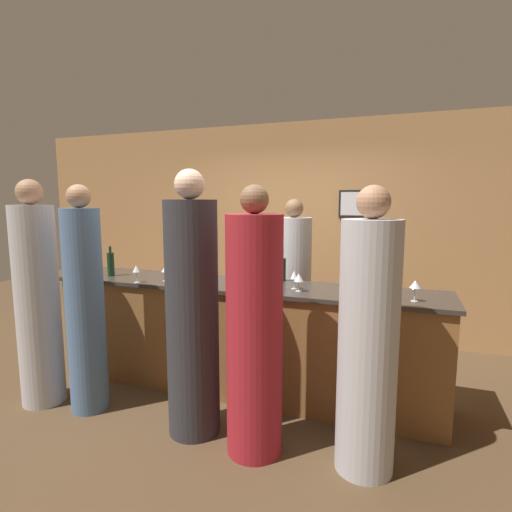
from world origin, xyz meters
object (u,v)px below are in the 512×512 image
at_px(bartender, 293,291).
at_px(wine_bottle_2, 282,269).
at_px(guest_2, 368,343).
at_px(guest_3, 254,333).
at_px(guest_1, 85,307).
at_px(guest_0, 192,315).
at_px(wine_bottle_0, 111,264).
at_px(wine_bottle_1, 256,268).
at_px(guest_4, 38,301).

relative_size(bartender, wine_bottle_2, 5.97).
distance_m(bartender, guest_2, 1.73).
bearing_deg(guest_3, guest_2, 5.40).
xyz_separation_m(bartender, guest_2, (0.89, -1.48, 0.04)).
bearing_deg(guest_1, guest_2, 0.21).
bearing_deg(guest_3, guest_1, 177.66).
height_order(bartender, guest_2, guest_2).
xyz_separation_m(bartender, guest_1, (-1.40, -1.49, 0.07)).
bearing_deg(bartender, guest_3, 95.07).
relative_size(guest_0, wine_bottle_0, 6.61).
xyz_separation_m(guest_3, wine_bottle_2, (-0.13, 1.09, 0.27)).
bearing_deg(guest_1, guest_3, -2.34).
relative_size(wine_bottle_0, wine_bottle_1, 1.01).
distance_m(guest_3, wine_bottle_2, 1.13).
bearing_deg(guest_3, wine_bottle_1, 109.50).
bearing_deg(guest_4, wine_bottle_0, 75.68).
xyz_separation_m(guest_2, wine_bottle_2, (-0.88, 1.02, 0.28)).
height_order(guest_2, guest_3, guest_3).
xyz_separation_m(bartender, wine_bottle_0, (-1.69, -0.81, 0.32)).
relative_size(guest_2, guest_3, 0.99).
xyz_separation_m(guest_0, wine_bottle_2, (0.40, 1.02, 0.21)).
xyz_separation_m(guest_0, guest_4, (-1.49, -0.06, -0.02)).
height_order(wine_bottle_1, wine_bottle_2, wine_bottle_2).
xyz_separation_m(bartender, wine_bottle_2, (0.01, -0.46, 0.31)).
distance_m(guest_0, wine_bottle_0, 1.48).
xyz_separation_m(bartender, guest_3, (0.14, -1.55, 0.04)).
bearing_deg(bartender, wine_bottle_1, 64.26).
bearing_deg(bartender, guest_4, 39.16).
bearing_deg(guest_2, bartender, 121.11).
bearing_deg(bartender, guest_1, 46.63).
height_order(guest_2, wine_bottle_1, guest_2).
xyz_separation_m(guest_1, wine_bottle_0, (-0.29, 0.68, 0.25)).
bearing_deg(wine_bottle_0, guest_2, -14.55).
bearing_deg(wine_bottle_2, guest_1, -143.92).
bearing_deg(wine_bottle_0, guest_0, -27.12).
bearing_deg(guest_2, wine_bottle_0, 165.45).
height_order(guest_0, guest_3, guest_0).
relative_size(guest_0, wine_bottle_2, 6.65).
relative_size(bartender, guest_3, 0.96).
xyz_separation_m(guest_1, wine_bottle_1, (1.17, 0.99, 0.24)).
distance_m(guest_0, guest_3, 0.53).
height_order(guest_3, wine_bottle_1, guest_3).
relative_size(bartender, guest_2, 0.96).
relative_size(guest_0, wine_bottle_1, 6.70).
distance_m(guest_2, wine_bottle_0, 2.69).
height_order(guest_1, wine_bottle_0, guest_1).
xyz_separation_m(guest_3, wine_bottle_0, (-1.83, 0.74, 0.28)).
distance_m(wine_bottle_1, wine_bottle_2, 0.25).
bearing_deg(guest_1, guest_4, -174.56).
bearing_deg(guest_0, wine_bottle_1, 81.20).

